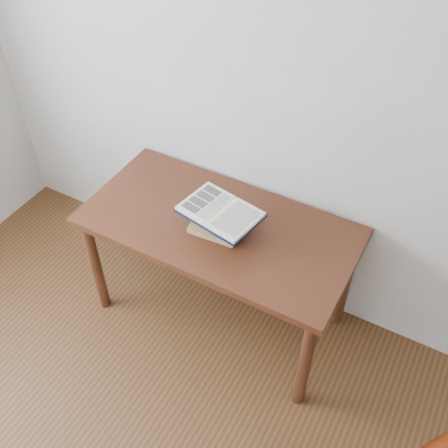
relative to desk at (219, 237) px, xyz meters
The scene contains 3 objects.
desk is the anchor object (origin of this frame).
book_stack 0.16m from the desk, 81.71° to the right, with size 0.26×0.19×0.12m.
open_book 0.24m from the desk, 51.17° to the right, with size 0.41×0.32×0.03m.
Camera 1 is at (0.92, -0.25, 2.60)m, focal length 42.00 mm.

